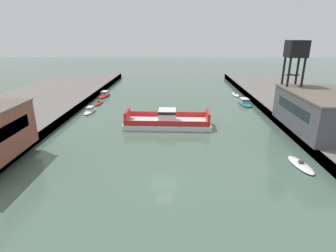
{
  "coord_description": "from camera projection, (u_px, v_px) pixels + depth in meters",
  "views": [
    {
      "loc": [
        1.4,
        -30.95,
        18.58
      ],
      "look_at": [
        0.0,
        17.31,
        2.0
      ],
      "focal_mm": 28.72,
      "sensor_mm": 36.0,
      "label": 1
    }
  ],
  "objects": [
    {
      "name": "crane_tower",
      "position": [
        295.0,
        56.0,
        53.43
      ],
      "size": [
        3.65,
        3.65,
        15.69
      ],
      "color": "black",
      "rests_on": "quay_right"
    },
    {
      "name": "bollard_right_aft",
      "position": [
        314.0,
        141.0,
        43.31
      ],
      "size": [
        0.32,
        0.32,
        0.71
      ],
      "color": "black",
      "rests_on": "quay_right"
    },
    {
      "name": "moored_boat_far_left",
      "position": [
        236.0,
        94.0,
        85.84
      ],
      "size": [
        2.01,
        6.38,
        0.99
      ],
      "color": "white",
      "rests_on": "ground"
    },
    {
      "name": "ground_plane",
      "position": [
        164.0,
        183.0,
        35.33
      ],
      "size": [
        400.0,
        400.0,
        0.0
      ],
      "primitive_type": "plane",
      "color": "#4C6656"
    },
    {
      "name": "moored_boat_far_right",
      "position": [
        90.0,
        110.0,
        67.17
      ],
      "size": [
        2.26,
        6.28,
        1.35
      ],
      "color": "white",
      "rests_on": "ground"
    },
    {
      "name": "moored_boat_mid_left",
      "position": [
        301.0,
        165.0,
        39.68
      ],
      "size": [
        2.77,
        6.35,
        1.0
      ],
      "color": "white",
      "rests_on": "ground"
    },
    {
      "name": "chain_ferry",
      "position": [
        167.0,
        121.0,
        56.8
      ],
      "size": [
        18.14,
        7.21,
        3.64
      ],
      "color": "silver",
      "rests_on": "ground"
    },
    {
      "name": "moored_boat_mid_right",
      "position": [
        245.0,
        102.0,
        74.84
      ],
      "size": [
        3.58,
        8.46,
        1.56
      ],
      "color": "#237075",
      "rests_on": "ground"
    },
    {
      "name": "bollard_left_aft",
      "position": [
        24.0,
        138.0,
        44.62
      ],
      "size": [
        0.32,
        0.32,
        0.71
      ],
      "color": "black",
      "rests_on": "quay_left"
    },
    {
      "name": "warehouse_shed",
      "position": [
        323.0,
        112.0,
        48.89
      ],
      "size": [
        11.48,
        19.46,
        6.8
      ],
      "color": "#4C4C51",
      "rests_on": "quay_right"
    },
    {
      "name": "moored_boat_near_left",
      "position": [
        99.0,
        103.0,
        75.15
      ],
      "size": [
        2.17,
        5.5,
        1.0
      ],
      "color": "red",
      "rests_on": "ground"
    },
    {
      "name": "moored_boat_near_right",
      "position": [
        105.0,
        95.0,
        84.15
      ],
      "size": [
        3.32,
        7.76,
        1.62
      ],
      "color": "red",
      "rests_on": "ground"
    }
  ]
}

